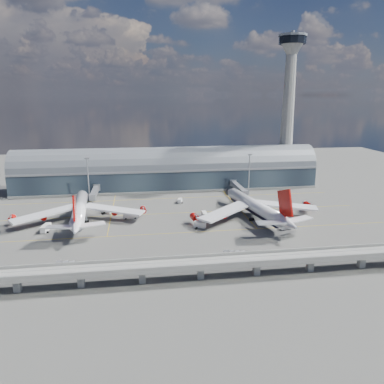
{
  "coord_description": "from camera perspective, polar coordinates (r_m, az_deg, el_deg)",
  "views": [
    {
      "loc": [
        -20.0,
        -171.19,
        61.5
      ],
      "look_at": [
        6.54,
        10.0,
        14.0
      ],
      "focal_mm": 35.0,
      "sensor_mm": 36.0,
      "label": 1
    }
  ],
  "objects": [
    {
      "name": "service_truck_0",
      "position": [
        187.37,
        -21.38,
        -5.14
      ],
      "size": [
        3.64,
        7.89,
        3.15
      ],
      "rotation": [
        0.0,
        0.0,
        -0.16
      ],
      "color": "silver",
      "rests_on": "ground"
    },
    {
      "name": "service_truck_4",
      "position": [
        220.24,
        -1.85,
        -1.33
      ],
      "size": [
        3.28,
        4.81,
        2.55
      ],
      "rotation": [
        0.0,
        0.0,
        -0.31
      ],
      "color": "silver",
      "rests_on": "ground"
    },
    {
      "name": "control_tower",
      "position": [
        275.2,
        14.43,
        12.04
      ],
      "size": [
        19.0,
        19.0,
        103.0
      ],
      "color": "gray",
      "rests_on": "ground"
    },
    {
      "name": "airliner_left",
      "position": [
        194.08,
        -16.78,
        -2.68
      ],
      "size": [
        66.71,
        70.12,
        21.35
      ],
      "rotation": [
        0.0,
        0.0,
        0.09
      ],
      "color": "white",
      "rests_on": "ground"
    },
    {
      "name": "airliner_right",
      "position": [
        193.84,
        9.71,
        -2.34
      ],
      "size": [
        68.57,
        71.75,
        22.84
      ],
      "rotation": [
        0.0,
        0.0,
        0.17
      ],
      "color": "white",
      "rests_on": "ground"
    },
    {
      "name": "floodlight_mast_right",
      "position": [
        241.56,
        8.7,
        2.94
      ],
      "size": [
        3.0,
        0.7,
        25.7
      ],
      "color": "gray",
      "rests_on": "ground"
    },
    {
      "name": "cargo_train_2",
      "position": [
        182.41,
        14.1,
        -5.29
      ],
      "size": [
        5.78,
        2.79,
        1.89
      ],
      "rotation": [
        0.0,
        0.0,
        1.38
      ],
      "color": "gray",
      "rests_on": "ground"
    },
    {
      "name": "cargo_train_0",
      "position": [
        148.97,
        -18.72,
        -10.29
      ],
      "size": [
        7.68,
        3.69,
        1.69
      ],
      "rotation": [
        0.0,
        0.0,
        1.86
      ],
      "color": "gray",
      "rests_on": "ground"
    },
    {
      "name": "service_truck_2",
      "position": [
        194.68,
        -9.35,
        -3.64
      ],
      "size": [
        7.48,
        2.42,
        2.7
      ],
      "rotation": [
        0.0,
        0.0,
        1.55
      ],
      "color": "silver",
      "rests_on": "ground"
    },
    {
      "name": "cargo_train_1",
      "position": [
        151.43,
        6.47,
        -9.2
      ],
      "size": [
        8.94,
        3.3,
        1.47
      ],
      "rotation": [
        0.0,
        0.0,
        1.79
      ],
      "color": "gray",
      "rests_on": "ground"
    },
    {
      "name": "terminal",
      "position": [
        254.96,
        -3.68,
        3.17
      ],
      "size": [
        200.0,
        30.0,
        28.0
      ],
      "color": "#202A36",
      "rests_on": "ground"
    },
    {
      "name": "taxi_lines",
      "position": [
        203.82,
        -2.31,
        -3.03
      ],
      "size": [
        200.0,
        80.12,
        0.01
      ],
      "color": "gold",
      "rests_on": "ground"
    },
    {
      "name": "service_truck_1",
      "position": [
        178.79,
        1.22,
        -5.03
      ],
      "size": [
        6.08,
        4.44,
        3.21
      ],
      "rotation": [
        0.0,
        0.0,
        1.18
      ],
      "color": "silver",
      "rests_on": "ground"
    },
    {
      "name": "floodlight_mast_left",
      "position": [
        233.13,
        -15.55,
        2.16
      ],
      "size": [
        3.0,
        0.7,
        25.7
      ],
      "color": "gray",
      "rests_on": "ground"
    },
    {
      "name": "service_truck_3",
      "position": [
        194.37,
        1.9,
        -3.46
      ],
      "size": [
        2.6,
        5.96,
        2.85
      ],
      "rotation": [
        0.0,
        0.0,
        0.03
      ],
      "color": "silver",
      "rests_on": "ground"
    },
    {
      "name": "service_truck_5",
      "position": [
        206.26,
        -12.87,
        -2.74
      ],
      "size": [
        6.29,
        5.7,
        2.98
      ],
      "rotation": [
        0.0,
        0.0,
        0.9
      ],
      "color": "silver",
      "rests_on": "ground"
    },
    {
      "name": "jet_bridge_right",
      "position": [
        237.61,
        7.03,
        0.72
      ],
      "size": [
        4.4,
        32.0,
        7.25
      ],
      "color": "gray",
      "rests_on": "ground"
    },
    {
      "name": "guideway",
      "position": [
        130.61,
        1.32,
        -10.95
      ],
      "size": [
        220.0,
        8.5,
        7.2
      ],
      "color": "gray",
      "rests_on": "ground"
    },
    {
      "name": "ground",
      "position": [
        183.0,
        -1.58,
        -5.1
      ],
      "size": [
        500.0,
        500.0,
        0.0
      ],
      "primitive_type": "plane",
      "color": "#474744",
      "rests_on": "ground"
    },
    {
      "name": "jet_bridge_left",
      "position": [
        232.77,
        -14.58,
        0.06
      ],
      "size": [
        4.4,
        28.0,
        7.25
      ],
      "color": "gray",
      "rests_on": "ground"
    }
  ]
}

